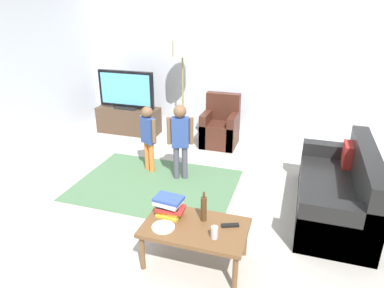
{
  "coord_description": "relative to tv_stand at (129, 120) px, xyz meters",
  "views": [
    {
      "loc": [
        1.32,
        -3.5,
        2.44
      ],
      "look_at": [
        0.0,
        0.6,
        0.65
      ],
      "focal_mm": 32.89,
      "sensor_mm": 36.0,
      "label": 1
    }
  ],
  "objects": [
    {
      "name": "ground",
      "position": [
        1.84,
        -2.3,
        -0.24
      ],
      "size": [
        7.8,
        7.8,
        0.0
      ],
      "primitive_type": "plane",
      "color": "#B2ADA3"
    },
    {
      "name": "wall_back",
      "position": [
        1.84,
        0.7,
        1.11
      ],
      "size": [
        6.0,
        0.12,
        2.7
      ],
      "primitive_type": "cube",
      "color": "silver",
      "rests_on": "ground"
    },
    {
      "name": "area_rug",
      "position": [
        1.33,
        -1.8,
        -0.24
      ],
      "size": [
        2.2,
        1.6,
        0.01
      ],
      "primitive_type": "cube",
      "color": "#4C724C",
      "rests_on": "ground"
    },
    {
      "name": "tv_stand",
      "position": [
        0.0,
        0.0,
        0.0
      ],
      "size": [
        1.2,
        0.44,
        0.5
      ],
      "color": "#4C3828",
      "rests_on": "ground"
    },
    {
      "name": "tv",
      "position": [
        0.0,
        -0.02,
        0.6
      ],
      "size": [
        1.1,
        0.28,
        0.71
      ],
      "color": "black",
      "rests_on": "tv_stand"
    },
    {
      "name": "couch",
      "position": [
        3.73,
        -1.78,
        0.05
      ],
      "size": [
        0.8,
        1.8,
        0.86
      ],
      "color": "black",
      "rests_on": "ground"
    },
    {
      "name": "armchair",
      "position": [
        1.84,
        -0.04,
        0.05
      ],
      "size": [
        0.6,
        0.6,
        0.9
      ],
      "color": "#472319",
      "rests_on": "ground"
    },
    {
      "name": "floor_lamp",
      "position": [
        1.06,
        0.15,
        1.3
      ],
      "size": [
        0.36,
        0.36,
        1.78
      ],
      "color": "#262626",
      "rests_on": "ground"
    },
    {
      "name": "child_near_tv",
      "position": [
        1.06,
        -1.4,
        0.36
      ],
      "size": [
        0.31,
        0.21,
        1.01
      ],
      "color": "orange",
      "rests_on": "ground"
    },
    {
      "name": "child_center",
      "position": [
        1.6,
        -1.49,
        0.42
      ],
      "size": [
        0.36,
        0.2,
        1.11
      ],
      "color": "#4C4C59",
      "rests_on": "ground"
    },
    {
      "name": "coffee_table",
      "position": [
        2.32,
        -3.11,
        0.13
      ],
      "size": [
        1.0,
        0.6,
        0.42
      ],
      "color": "brown",
      "rests_on": "ground"
    },
    {
      "name": "book_stack",
      "position": [
        2.02,
        -3.01,
        0.28
      ],
      "size": [
        0.31,
        0.23,
        0.19
      ],
      "color": "yellow",
      "rests_on": "coffee_table"
    },
    {
      "name": "bottle",
      "position": [
        2.37,
        -2.99,
        0.31
      ],
      "size": [
        0.06,
        0.06,
        0.31
      ],
      "color": "#4C3319",
      "rests_on": "coffee_table"
    },
    {
      "name": "tv_remote",
      "position": [
        2.64,
        -3.01,
        0.19
      ],
      "size": [
        0.18,
        0.11,
        0.02
      ],
      "primitive_type": "cube",
      "rotation": [
        0.0,
        0.0,
        0.39
      ],
      "color": "black",
      "rests_on": "coffee_table"
    },
    {
      "name": "soda_can",
      "position": [
        2.54,
        -3.23,
        0.24
      ],
      "size": [
        0.07,
        0.07,
        0.12
      ],
      "primitive_type": "cylinder",
      "color": "silver",
      "rests_on": "coffee_table"
    },
    {
      "name": "plate",
      "position": [
        2.04,
        -3.23,
        0.18
      ],
      "size": [
        0.22,
        0.22,
        0.02
      ],
      "color": "white",
      "rests_on": "coffee_table"
    }
  ]
}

